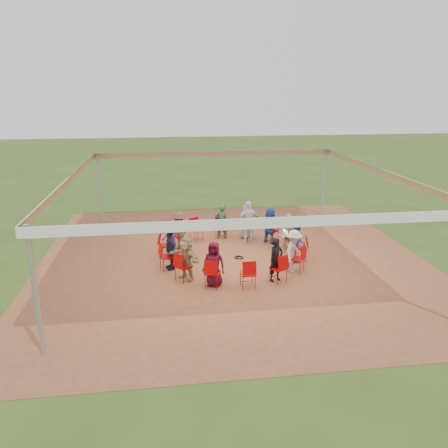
{
  "coord_description": "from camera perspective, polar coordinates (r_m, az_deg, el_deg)",
  "views": [
    {
      "loc": [
        -2.16,
        -13.84,
        5.63
      ],
      "look_at": [
        -0.25,
        0.3,
        1.18
      ],
      "focal_mm": 35.0,
      "sensor_mm": 36.0,
      "label": 1
    }
  ],
  "objects": [
    {
      "name": "standing_person",
      "position": [
        16.44,
        3.25,
        0.27
      ],
      "size": [
        1.02,
        0.64,
        1.63
      ],
      "primitive_type": "imported",
      "rotation": [
        0.0,
        0.0,
        3.31
      ],
      "color": "silver",
      "rests_on": "ground"
    },
    {
      "name": "person_seated_7",
      "position": [
        13.36,
        -4.97,
        -4.44
      ],
      "size": [
        1.19,
        1.27,
        1.37
      ],
      "primitive_type": "imported",
      "rotation": [
        0.0,
        0.0,
        -0.86
      ],
      "color": "#92825B",
      "rests_on": "ground"
    },
    {
      "name": "laptop",
      "position": [
        15.76,
        7.88,
        -1.28
      ],
      "size": [
        0.35,
        0.4,
        0.23
      ],
      "rotation": [
        0.0,
        0.0,
        1.84
      ],
      "color": "#B7B7BC",
      "rests_on": "ground"
    },
    {
      "name": "person_seated_3",
      "position": [
        16.89,
        -0.31,
        0.32
      ],
      "size": [
        0.51,
        0.35,
        1.37
      ],
      "primitive_type": "imported",
      "rotation": [
        0.0,
        0.0,
        -3.1
      ],
      "color": "#284C34",
      "rests_on": "ground"
    },
    {
      "name": "person_seated_0",
      "position": [
        15.82,
        8.38,
        -1.06
      ],
      "size": [
        0.61,
        0.88,
        1.37
      ],
      "primitive_type": "imported",
      "rotation": [
        0.0,
        0.0,
        1.84
      ],
      "color": "#BBB7A5",
      "rests_on": "ground"
    },
    {
      "name": "person_seated_10",
      "position": [
        14.04,
        9.08,
        -3.5
      ],
      "size": [
        0.88,
        0.97,
        1.37
      ],
      "primitive_type": "imported",
      "rotation": [
        0.0,
        0.0,
        0.94
      ],
      "color": "#BBB7A5",
      "rests_on": "ground"
    },
    {
      "name": "chair_12",
      "position": [
        14.09,
        9.5,
        -4.5
      ],
      "size": [
        0.6,
        0.6,
        0.9
      ],
      "primitive_type": null,
      "rotation": [
        0.0,
        0.0,
        0.94
      ],
      "color": "#AE0000",
      "rests_on": "ground"
    },
    {
      "name": "chair_11",
      "position": [
        13.29,
        7.12,
        -5.76
      ],
      "size": [
        0.58,
        0.59,
        0.9
      ],
      "primitive_type": null,
      "rotation": [
        0.0,
        0.0,
        0.49
      ],
      "color": "#AE0000",
      "rests_on": "ground"
    },
    {
      "name": "chair_10",
      "position": [
        12.84,
        3.12,
        -6.5
      ],
      "size": [
        0.44,
        0.46,
        0.9
      ],
      "primitive_type": null,
      "rotation": [
        0.0,
        0.0,
        0.04
      ],
      "color": "#AE0000",
      "rests_on": "ground"
    },
    {
      "name": "person_seated_6",
      "position": [
        14.15,
        -7.01,
        -3.24
      ],
      "size": [
        0.61,
        0.88,
        1.37
      ],
      "primitive_type": "imported",
      "rotation": [
        0.0,
        0.0,
        -1.3
      ],
      "color": "#191E38",
      "rests_on": "ground"
    },
    {
      "name": "cable_coil",
      "position": [
        15.17,
        1.97,
        -4.4
      ],
      "size": [
        0.38,
        0.38,
        0.03
      ],
      "rotation": [
        0.0,
        0.0,
        0.27
      ],
      "color": "black",
      "rests_on": "ground"
    },
    {
      "name": "chair_7",
      "position": [
        14.21,
        -7.44,
        -4.22
      ],
      "size": [
        0.53,
        0.52,
        0.9
      ],
      "primitive_type": null,
      "rotation": [
        0.0,
        0.0,
        -1.3
      ],
      "color": "#AE0000",
      "rests_on": "ground"
    },
    {
      "name": "tent",
      "position": [
        14.38,
        1.16,
        4.22
      ],
      "size": [
        10.33,
        10.33,
        3.0
      ],
      "color": "#B2B2B7",
      "rests_on": "ground"
    },
    {
      "name": "person_seated_11",
      "position": [
        14.95,
        9.54,
        -2.22
      ],
      "size": [
        0.5,
        0.73,
        1.37
      ],
      "primitive_type": "imported",
      "rotation": [
        0.0,
        0.0,
        1.39
      ],
      "color": "#203C93",
      "rests_on": "ground"
    },
    {
      "name": "chair_6",
      "position": [
        15.17,
        -7.64,
        -2.81
      ],
      "size": [
        0.51,
        0.49,
        0.9
      ],
      "primitive_type": null,
      "rotation": [
        0.0,
        0.0,
        -1.75
      ],
      "color": "#AE0000",
      "rests_on": "ground"
    },
    {
      "name": "dirt_patch",
      "position": [
        15.09,
        1.11,
        -4.57
      ],
      "size": [
        13.0,
        13.0,
        0.0
      ],
      "primitive_type": "plane",
      "color": "brown",
      "rests_on": "ground"
    },
    {
      "name": "chair_5",
      "position": [
        16.06,
        -6.21,
        -1.61
      ],
      "size": [
        0.6,
        0.6,
        0.9
      ],
      "primitive_type": null,
      "rotation": [
        0.0,
        0.0,
        -2.2
      ],
      "color": "#AE0000",
      "rests_on": "ground"
    },
    {
      "name": "person_seated_8",
      "position": [
        12.88,
        -1.34,
        -5.23
      ],
      "size": [
        0.76,
        0.61,
        1.37
      ],
      "primitive_type": "imported",
      "rotation": [
        0.0,
        0.0,
        -0.41
      ],
      "color": "#420818",
      "rests_on": "ground"
    },
    {
      "name": "person_seated_5",
      "position": [
        15.07,
        -7.23,
        -1.96
      ],
      "size": [
        0.5,
        0.73,
        1.37
      ],
      "primitive_type": "imported",
      "rotation": [
        0.0,
        0.0,
        -1.75
      ],
      "color": "#861A72",
      "rests_on": "ground"
    },
    {
      "name": "person_seated_9",
      "position": [
        13.28,
        6.81,
        -4.64
      ],
      "size": [
        0.6,
        0.53,
        1.37
      ],
      "primitive_type": "imported",
      "rotation": [
        0.0,
        0.0,
        0.49
      ],
      "color": "black",
      "rests_on": "ground"
    },
    {
      "name": "person_seated_2",
      "position": [
        16.87,
        2.99,
        0.27
      ],
      "size": [
        0.76,
        0.61,
        1.37
      ],
      "primitive_type": "imported",
      "rotation": [
        0.0,
        0.0,
        2.73
      ],
      "color": "slate",
      "rests_on": "ground"
    },
    {
      "name": "chair_1",
      "position": [
        16.66,
        6.25,
        -0.9
      ],
      "size": [
        0.61,
        0.61,
        0.9
      ],
      "primitive_type": null,
      "rotation": [
        0.0,
        0.0,
        2.29
      ],
      "color": "#AE0000",
      "rests_on": "ground"
    },
    {
      "name": "chair_4",
      "position": [
        16.73,
        -3.63,
        -0.76
      ],
      "size": [
        0.58,
        0.59,
        0.9
      ],
      "primitive_type": null,
      "rotation": [
        0.0,
        0.0,
        -2.65
      ],
      "color": "#AE0000",
      "rests_on": "ground"
    },
    {
      "name": "person_seated_4",
      "position": [
        15.92,
        -5.89,
        -0.85
      ],
      "size": [
        0.88,
        0.97,
        1.37
      ],
      "primitive_type": "imported",
      "rotation": [
        0.0,
        0.0,
        -2.2
      ],
      "color": "#543020",
      "rests_on": "ground"
    },
    {
      "name": "chair_2",
      "position": [
        17.05,
        3.07,
        -0.39
      ],
      "size": [
        0.56,
        0.57,
        0.9
      ],
      "primitive_type": null,
      "rotation": [
        0.0,
        0.0,
        2.73
      ],
      "color": "#AE0000",
      "rests_on": "ground"
    },
    {
      "name": "chair_0",
      "position": [
        15.96,
        8.71,
        -1.83
      ],
      "size": [
        0.53,
        0.52,
        0.9
      ],
      "primitive_type": null,
      "rotation": [
        0.0,
        0.0,
        1.84
      ],
      "color": "#AE0000",
      "rests_on": "ground"
    },
    {
      "name": "person_seated_1",
      "position": [
        16.5,
        6.04,
        -0.2
      ],
      "size": [
        1.19,
        1.27,
        1.37
      ],
      "primitive_type": "imported",
      "rotation": [
        0.0,
        0.0,
        2.29
      ],
      "color": "#203C93",
      "rests_on": "ground"
    },
    {
      "name": "chair_13",
      "position": [
        15.05,
        9.94,
        -3.09
      ],
      "size": [
        0.51,
        0.49,
        0.9
      ],
      "primitive_type": null,
      "rotation": [
        0.0,
        0.0,
        1.39
      ],
      "color": "#AE0000",
      "rests_on": "ground"
    },
    {
      "name": "chair_3",
      "position": [
        17.08,
        -0.38,
        -0.34
      ],
      "size": [
        0.44,
        0.46,
        0.9
      ],
      "primitive_type": null,
      "rotation": [
        0.0,
        0.0,
        -3.1
      ],
      "color": "#AE0000",
      "rests_on": "ground"
    },
    {
      "name": "chair_9",
      "position": [
        12.87,
        -1.49,
        -6.42
      ],
      "size": [
        0.56,
        0.57,
        0.9
      ],
      "primitive_type": null,
      "rotation": [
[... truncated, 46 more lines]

